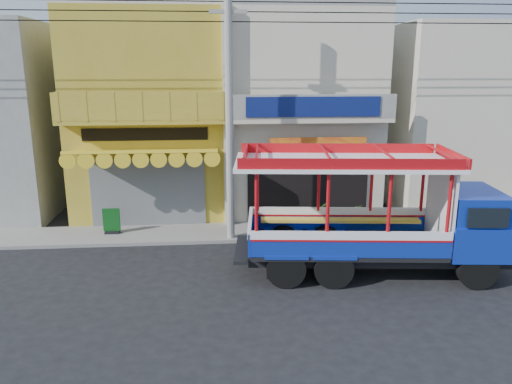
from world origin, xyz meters
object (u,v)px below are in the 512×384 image
at_px(songthaew_truck, 395,216).
at_px(potted_plant_a, 317,215).
at_px(green_sign, 112,223).
at_px(utility_pole, 234,95).
at_px(potted_plant_c, 357,216).

relative_size(songthaew_truck, potted_plant_a, 9.49).
relative_size(green_sign, potted_plant_a, 1.08).
height_order(utility_pole, songthaew_truck, utility_pole).
relative_size(green_sign, potted_plant_c, 1.09).
relative_size(utility_pole, potted_plant_a, 32.93).
bearing_deg(songthaew_truck, potted_plant_a, 108.35).
bearing_deg(green_sign, potted_plant_c, 0.21).
distance_m(utility_pole, green_sign, 6.35).
relative_size(songthaew_truck, potted_plant_c, 9.58).
bearing_deg(songthaew_truck, potted_plant_c, 88.71).
xyz_separation_m(utility_pole, green_sign, (-4.38, 0.79, -4.53)).
bearing_deg(potted_plant_c, songthaew_truck, 32.01).
relative_size(utility_pole, potted_plant_c, 33.27).
height_order(utility_pole, green_sign, utility_pole).
bearing_deg(songthaew_truck, green_sign, 155.86).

